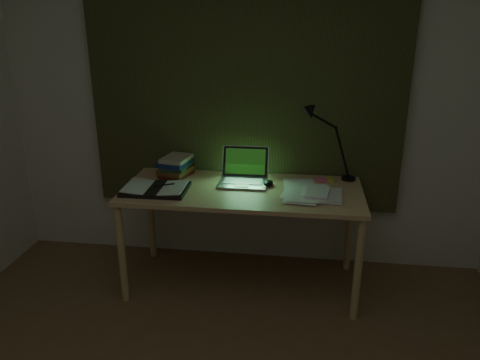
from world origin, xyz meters
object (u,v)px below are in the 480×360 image
object	(u,v)px
book_stack	(176,166)
desk_lamp	(351,144)
open_textbook	(156,188)
loose_papers	(309,192)
laptop	(243,168)
desk	(242,238)

from	to	relation	value
book_stack	desk_lamp	xyz separation A→B (m)	(1.20, 0.09, 0.18)
open_textbook	desk_lamp	bearing A→B (deg)	16.36
book_stack	loose_papers	world-z (taller)	book_stack
open_textbook	desk_lamp	size ratio (longest dim) A/B	0.79
book_stack	laptop	bearing A→B (deg)	-12.68
desk	open_textbook	world-z (taller)	open_textbook
laptop	book_stack	world-z (taller)	laptop
book_stack	loose_papers	xyz separation A→B (m)	(0.93, -0.21, -0.07)
laptop	desk	bearing A→B (deg)	-84.88
laptop	book_stack	distance (m)	0.50
laptop	loose_papers	xyz separation A→B (m)	(0.44, -0.10, -0.11)
desk_lamp	loose_papers	bearing A→B (deg)	-131.66
desk	laptop	xyz separation A→B (m)	(-0.01, 0.08, 0.47)
open_textbook	desk_lamp	xyz separation A→B (m)	(1.26, 0.39, 0.24)
open_textbook	desk_lamp	distance (m)	1.34
open_textbook	laptop	bearing A→B (deg)	18.53
book_stack	desk_lamp	size ratio (longest dim) A/B	0.43
open_textbook	desk	bearing A→B (deg)	10.71
laptop	open_textbook	size ratio (longest dim) A/B	0.88
desk	laptop	distance (m)	0.48
loose_papers	desk_lamp	bearing A→B (deg)	47.66
desk	loose_papers	world-z (taller)	loose_papers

